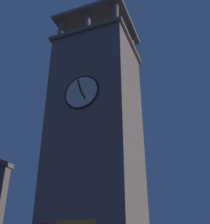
% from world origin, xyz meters
% --- Properties ---
extents(clocktower, '(8.31, 7.82, 28.42)m').
position_xyz_m(clocktower, '(-0.98, -4.35, 11.80)').
color(clocktower, '#75665B').
rests_on(clocktower, ground_plane).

